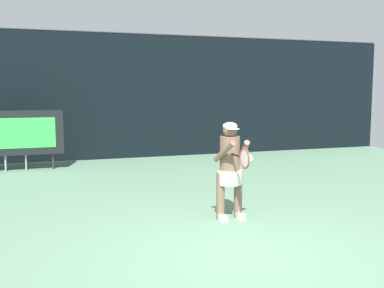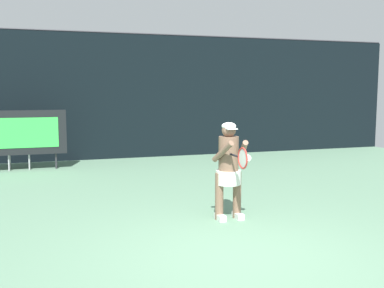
{
  "view_description": "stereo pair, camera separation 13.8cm",
  "coord_description": "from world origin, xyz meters",
  "px_view_note": "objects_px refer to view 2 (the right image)",
  "views": [
    {
      "loc": [
        -2.33,
        -4.84,
        2.01
      ],
      "look_at": [
        0.3,
        2.79,
        1.05
      ],
      "focal_mm": 42.83,
      "sensor_mm": 36.0,
      "label": 1
    },
    {
      "loc": [
        -2.2,
        -4.88,
        2.01
      ],
      "look_at": [
        0.3,
        2.79,
        1.05
      ],
      "focal_mm": 42.83,
      "sensor_mm": 36.0,
      "label": 2
    }
  ],
  "objects_px": {
    "scoreboard": "(20,133)",
    "tennis_racket": "(242,158)",
    "umpire_chair": "(19,145)",
    "tennis_player": "(229,166)"
  },
  "relations": [
    {
      "from": "scoreboard",
      "to": "tennis_racket",
      "type": "distance_m",
      "value": 6.97
    },
    {
      "from": "scoreboard",
      "to": "tennis_player",
      "type": "xyz_separation_m",
      "value": [
        3.25,
        -5.62,
        -0.11
      ]
    },
    {
      "from": "scoreboard",
      "to": "umpire_chair",
      "type": "height_order",
      "value": "scoreboard"
    },
    {
      "from": "tennis_racket",
      "to": "umpire_chair",
      "type": "bearing_deg",
      "value": 123.5
    },
    {
      "from": "umpire_chair",
      "to": "tennis_player",
      "type": "distance_m",
      "value": 6.76
    },
    {
      "from": "tennis_player",
      "to": "tennis_racket",
      "type": "bearing_deg",
      "value": -93.7
    },
    {
      "from": "scoreboard",
      "to": "tennis_racket",
      "type": "relative_size",
      "value": 3.65
    },
    {
      "from": "umpire_chair",
      "to": "tennis_racket",
      "type": "relative_size",
      "value": 1.79
    },
    {
      "from": "umpire_chair",
      "to": "tennis_racket",
      "type": "bearing_deg",
      "value": -63.09
    },
    {
      "from": "scoreboard",
      "to": "tennis_racket",
      "type": "height_order",
      "value": "scoreboard"
    }
  ]
}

